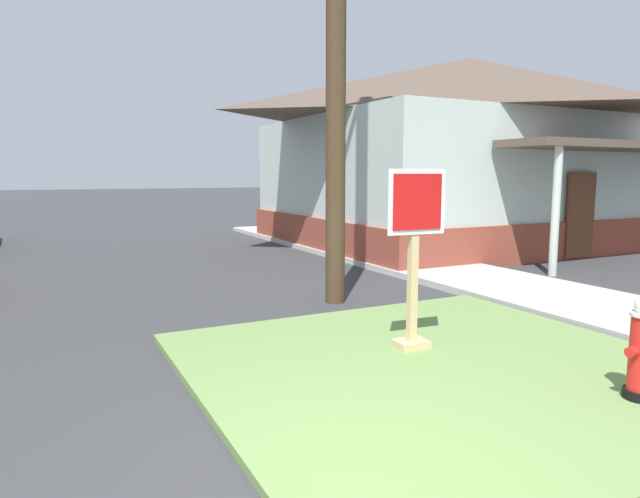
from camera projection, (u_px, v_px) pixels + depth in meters
name	position (u px, v px, depth m)	size (l,w,h in m)	color
grass_corner_patch	(442.00, 367.00, 5.62)	(4.88, 4.78, 0.08)	#668447
sidewalk_strip	(428.00, 267.00, 11.60)	(2.20, 19.67, 0.12)	#B2AFA8
stop_sign	(414.00, 264.00, 6.02)	(0.70, 0.31, 1.98)	tan
manhole_cover	(263.00, 349.00, 6.33)	(0.70, 0.70, 0.02)	black
street_bench	(398.00, 237.00, 12.51)	(0.53, 1.56, 0.85)	brown
corner_house	(466.00, 149.00, 16.21)	(10.73, 9.57, 5.33)	brown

